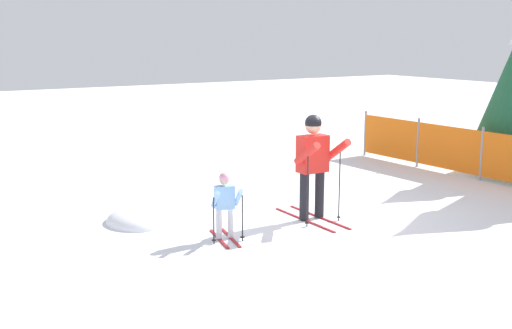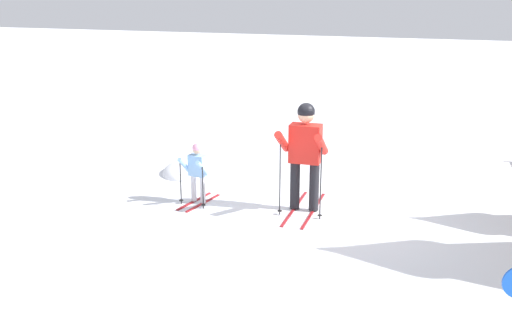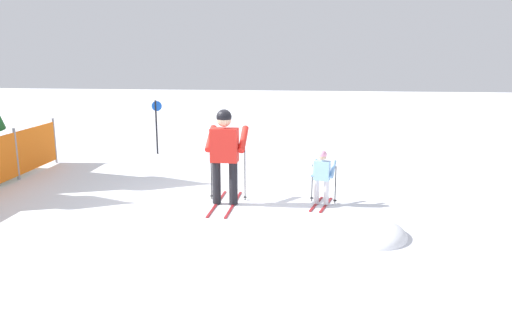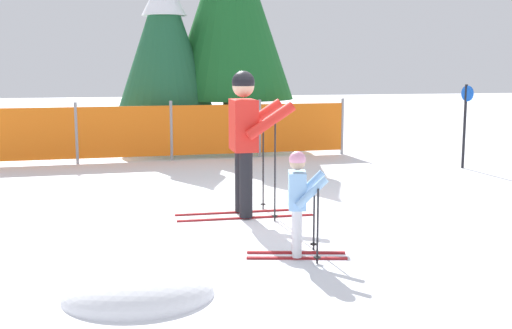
# 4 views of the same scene
# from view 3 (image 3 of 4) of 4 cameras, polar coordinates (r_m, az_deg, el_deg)

# --- Properties ---
(ground_plane) EXTENTS (60.00, 60.00, 0.00)m
(ground_plane) POSITION_cam_3_polar(r_m,az_deg,el_deg) (9.54, -4.46, -4.27)
(ground_plane) COLOR white
(skier_adult) EXTENTS (1.68, 0.75, 1.78)m
(skier_adult) POSITION_cam_3_polar(r_m,az_deg,el_deg) (9.15, -3.59, 1.89)
(skier_adult) COLOR maroon
(skier_adult) RESTS_ON ground_plane
(skier_child) EXTENTS (1.00, 0.52, 1.04)m
(skier_child) POSITION_cam_3_polar(r_m,az_deg,el_deg) (9.25, 7.56, -1.03)
(skier_child) COLOR maroon
(skier_child) RESTS_ON ground_plane
(trail_marker) EXTENTS (0.09, 0.28, 1.50)m
(trail_marker) POSITION_cam_3_polar(r_m,az_deg,el_deg) (14.23, -11.30, 4.90)
(trail_marker) COLOR black
(trail_marker) RESTS_ON ground_plane
(snow_mound) EXTENTS (1.23, 1.04, 0.49)m
(snow_mound) POSITION_cam_3_polar(r_m,az_deg,el_deg) (7.98, 13.19, -7.96)
(snow_mound) COLOR white
(snow_mound) RESTS_ON ground_plane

